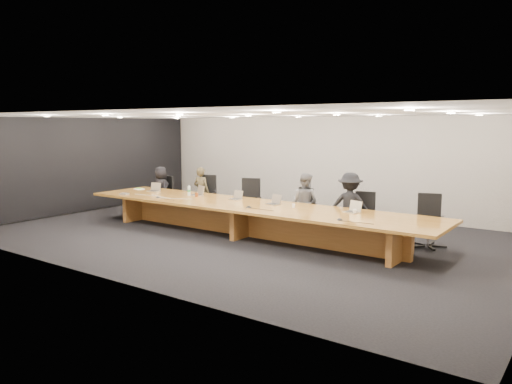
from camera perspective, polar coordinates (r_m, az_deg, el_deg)
ground at (r=11.64m, az=-0.86°, el=-5.05°), size 12.00×12.00×0.00m
back_wall at (r=14.81m, az=8.36°, el=3.09°), size 12.00×0.02×2.80m
left_wall_panel at (r=15.67m, az=-18.67°, el=2.92°), size 0.08×7.84×2.74m
conference_table at (r=11.53m, az=-0.87°, el=-2.52°), size 9.00×1.80×0.75m
chair_far_left at (r=15.17m, az=-10.54°, el=-0.14°), size 0.69×0.69×1.06m
chair_left at (r=13.94m, az=-5.96°, el=-0.45°), size 0.73×0.73×1.20m
chair_mid_left at (r=13.00m, az=-0.92°, el=-1.01°), size 0.76×0.76×1.20m
chair_mid_right at (r=12.16m, az=5.03°, el=-1.97°), size 0.65×0.65×1.06m
chair_right at (r=11.49m, az=12.12°, el=-2.63°), size 0.65×0.65×1.08m
chair_far_right at (r=11.04m, az=19.16°, el=-3.12°), size 0.74×0.74×1.15m
person_a at (r=15.03m, az=-10.80°, el=0.31°), size 0.76×0.62×1.34m
person_b at (r=14.07m, az=-6.26°, el=0.02°), size 0.53×0.37×1.40m
person_c at (r=12.00m, az=5.62°, el=-1.22°), size 0.74×0.60×1.43m
person_d at (r=11.45m, az=10.68°, el=-1.55°), size 1.09×0.82×1.51m
laptop_a at (r=13.96m, az=-11.64°, el=0.56°), size 0.35×0.28×0.24m
laptop_b at (r=12.98m, az=-6.83°, el=0.19°), size 0.41×0.36×0.27m
laptop_c at (r=12.18m, az=-2.40°, el=-0.34°), size 0.32×0.26×0.23m
laptop_d at (r=11.44m, az=1.94°, el=-0.84°), size 0.35×0.30×0.24m
laptop_e at (r=10.58m, az=10.90°, el=-1.64°), size 0.38×0.32×0.25m
water_bottle at (r=13.01m, az=-7.67°, el=0.14°), size 0.10×0.10×0.24m
amber_mug at (r=12.76m, az=-6.80°, el=-0.31°), size 0.08×0.08×0.10m
paper_cup_near at (r=11.02m, az=4.32°, el=-1.59°), size 0.09×0.09×0.08m
paper_cup_far at (r=10.48m, az=11.21°, el=-2.19°), size 0.10×0.10×0.09m
notepad at (r=14.52m, az=-13.21°, el=0.34°), size 0.31×0.27×0.02m
lime_gadget at (r=14.53m, az=-13.23°, el=0.42°), size 0.15×0.11×0.02m
av_box at (r=13.55m, az=-14.82°, el=-0.20°), size 0.24×0.20×0.03m
mic_left at (r=12.74m, az=-11.16°, el=-0.58°), size 0.13×0.13×0.03m
mic_center at (r=11.03m, az=-0.84°, el=-1.70°), size 0.17×0.17×0.03m
mic_right at (r=9.73m, az=9.56°, el=-3.08°), size 0.16×0.16×0.03m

